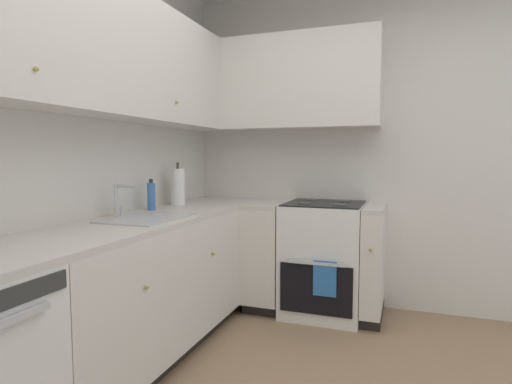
{
  "coord_description": "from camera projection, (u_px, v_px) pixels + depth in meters",
  "views": [
    {
      "loc": [
        -1.73,
        -0.22,
        1.27
      ],
      "look_at": [
        0.98,
        0.75,
        1.03
      ],
      "focal_mm": 29.36,
      "sensor_mm": 36.0,
      "label": 1
    }
  ],
  "objects": [
    {
      "name": "upper_cabinets_back",
      "position": [
        97.0,
        47.0,
        2.36
      ],
      "size": [
        2.64,
        0.34,
        0.76
      ],
      "color": "silver"
    },
    {
      "name": "upper_cabinets_right",
      "position": [
        281.0,
        83.0,
        3.53
      ],
      "size": [
        0.32,
        1.63,
        0.76
      ],
      "color": "silver"
    },
    {
      "name": "countertop_right",
      "position": [
        302.0,
        206.0,
        3.41
      ],
      "size": [
        0.6,
        1.08,
        0.03
      ],
      "color": "beige",
      "rests_on": "lower_cabinets_right"
    },
    {
      "name": "soap_bottle",
      "position": [
        151.0,
        196.0,
        2.98
      ],
      "size": [
        0.06,
        0.06,
        0.22
      ],
      "color": "#3F72BF",
      "rests_on": "countertop_back"
    },
    {
      "name": "lower_cabinets_back",
      "position": [
        141.0,
        293.0,
        2.59
      ],
      "size": [
        1.76,
        0.62,
        0.86
      ],
      "color": "silver",
      "rests_on": "ground_plane"
    },
    {
      "name": "oven_range",
      "position": [
        324.0,
        258.0,
        3.4
      ],
      "size": [
        0.68,
        0.62,
        1.04
      ],
      "color": "white",
      "rests_on": "ground_plane"
    },
    {
      "name": "sink",
      "position": [
        148.0,
        225.0,
        2.58
      ],
      "size": [
        0.56,
        0.4,
        0.1
      ],
      "color": "#B7B7BC",
      "rests_on": "countertop_back"
    },
    {
      "name": "lower_cabinets_right",
      "position": [
        302.0,
        259.0,
        3.45
      ],
      "size": [
        0.62,
        1.08,
        0.86
      ],
      "color": "silver",
      "rests_on": "ground_plane"
    },
    {
      "name": "wall_right",
      "position": [
        378.0,
        149.0,
        3.49
      ],
      "size": [
        0.05,
        3.3,
        2.67
      ],
      "primitive_type": "cube",
      "color": "silver",
      "rests_on": "ground_plane"
    },
    {
      "name": "wall_back",
      "position": [
        41.0,
        145.0,
        2.24
      ],
      "size": [
        3.87,
        0.05,
        2.67
      ],
      "primitive_type": "cube",
      "color": "silver",
      "rests_on": "ground_plane"
    },
    {
      "name": "faucet",
      "position": [
        119.0,
        197.0,
        2.64
      ],
      "size": [
        0.07,
        0.16,
        0.21
      ],
      "color": "silver",
      "rests_on": "countertop_back"
    },
    {
      "name": "paper_towel_roll",
      "position": [
        178.0,
        187.0,
        3.29
      ],
      "size": [
        0.11,
        0.11,
        0.35
      ],
      "color": "white",
      "rests_on": "countertop_back"
    },
    {
      "name": "countertop_back",
      "position": [
        139.0,
        222.0,
        2.55
      ],
      "size": [
        2.96,
        0.6,
        0.03
      ],
      "primitive_type": "cube",
      "color": "beige",
      "rests_on": "lower_cabinets_back"
    }
  ]
}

